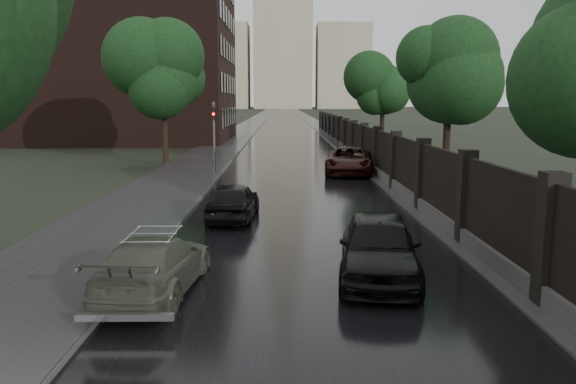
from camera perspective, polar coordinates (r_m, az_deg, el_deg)
The scene contains 14 objects.
road at distance 195.62m, azimuth -0.45°, elevation 8.04°, with size 8.00×420.00×0.02m, color black.
sidewalk_left at distance 195.69m, azimuth -2.22°, elevation 8.06°, with size 4.00×420.00×0.16m, color #2D2D2D.
verge_right at distance 195.71m, azimuth 1.18°, elevation 8.05°, with size 3.00×420.00×0.08m, color #2D2D2D.
fence_right at distance 38.07m, azimuth 7.28°, elevation 4.59°, with size 0.45×75.72×2.70m.
tree_left_far at distance 36.35m, azimuth -12.57°, elevation 10.90°, with size 4.25×4.25×7.39m.
tree_right_b at distance 28.76m, azimuth 16.06°, elevation 10.69°, with size 4.08×4.08×7.01m.
tree_right_c at distance 46.30m, azimuth 9.63°, elevation 10.22°, with size 4.08×4.08×7.01m.
traffic_light at distance 30.83m, azimuth -7.52°, elevation 6.09°, with size 0.16×0.32×4.00m.
brick_building at distance 60.44m, azimuth -17.92°, elevation 14.45°, with size 24.00×18.00×20.00m, color black.
stalinist_tower at distance 307.50m, azimuth -0.53°, elevation 15.64°, with size 92.00×30.00×159.00m.
volga_sedan at distance 12.35m, azimuth -13.45°, elevation -7.15°, with size 1.72×4.22×1.23m, color #4C5242.
hatchback_left at distance 19.29m, azimuth -5.60°, elevation -0.92°, with size 1.55×3.86×1.31m, color black.
car_right_near at distance 13.06m, azimuth 9.22°, elevation -5.50°, with size 1.77×4.39×1.50m, color black.
car_right_far at distance 31.58m, azimuth 6.25°, elevation 3.20°, with size 2.52×5.45×1.52m, color black.
Camera 1 is at (-0.62, -5.58, 4.04)m, focal length 35.00 mm.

